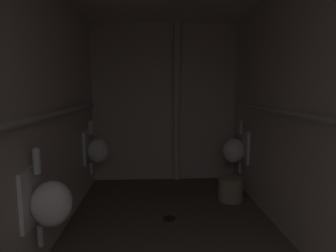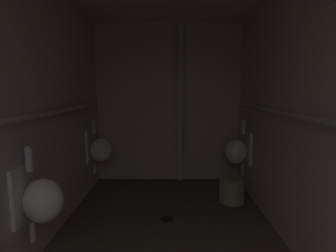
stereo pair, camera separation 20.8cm
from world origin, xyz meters
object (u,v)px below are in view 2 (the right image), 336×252
at_px(urinal_left_mid, 40,199).
at_px(urinal_right_mid, 238,151).
at_px(waste_bin, 232,191).
at_px(urinal_left_far, 99,149).
at_px(floor_drain, 167,218).
at_px(standpipe_back_wall, 180,104).

height_order(urinal_left_mid, urinal_right_mid, same).
relative_size(urinal_right_mid, waste_bin, 2.40).
distance_m(urinal_right_mid, waste_bin, 0.56).
relative_size(urinal_left_mid, waste_bin, 2.40).
bearing_deg(urinal_left_mid, urinal_left_far, 90.00).
bearing_deg(urinal_left_far, floor_drain, -42.21).
xyz_separation_m(urinal_right_mid, floor_drain, (-0.96, -0.79, -0.59)).
bearing_deg(urinal_left_far, urinal_left_mid, -90.00).
distance_m(urinal_left_mid, waste_bin, 2.28).
bearing_deg(urinal_right_mid, standpipe_back_wall, 147.17).
bearing_deg(standpipe_back_wall, urinal_right_mid, -32.83).
bearing_deg(floor_drain, waste_bin, 30.08).
relative_size(urinal_right_mid, standpipe_back_wall, 0.32).
bearing_deg(urinal_right_mid, urinal_left_far, 177.78).
height_order(urinal_right_mid, standpipe_back_wall, standpipe_back_wall).
xyz_separation_m(standpipe_back_wall, waste_bin, (0.63, -0.81, -1.06)).
xyz_separation_m(urinal_left_mid, waste_bin, (1.77, 1.38, -0.45)).
relative_size(urinal_left_far, standpipe_back_wall, 0.32).
xyz_separation_m(urinal_right_mid, standpipe_back_wall, (-0.77, 0.50, 0.61)).
bearing_deg(urinal_left_mid, floor_drain, 43.56).
bearing_deg(urinal_left_mid, waste_bin, 37.91).
relative_size(standpipe_back_wall, floor_drain, 16.86).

